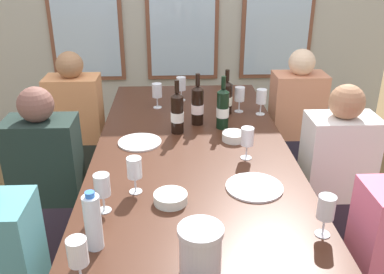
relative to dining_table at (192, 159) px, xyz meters
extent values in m
plane|color=brown|center=(0.00, 0.00, -0.68)|extent=(12.00, 12.00, 0.00)
cube|color=#412316|center=(0.00, 0.00, 0.04)|extent=(1.08, 2.35, 0.04)
cube|color=#412316|center=(-0.44, 1.08, -0.33)|extent=(0.07, 0.07, 0.70)
cube|color=#412316|center=(0.44, 1.08, -0.33)|extent=(0.07, 0.07, 0.70)
cylinder|color=white|center=(0.27, -0.43, 0.07)|extent=(0.27, 0.27, 0.01)
cylinder|color=white|center=(-0.30, 0.09, 0.07)|extent=(0.25, 0.25, 0.01)
cylinder|color=silver|center=(-0.02, -0.98, 0.15)|extent=(0.14, 0.14, 0.17)
cylinder|color=silver|center=(-0.02, -0.98, 0.24)|extent=(0.16, 0.16, 0.02)
cylinder|color=black|center=(0.20, 0.30, 0.18)|extent=(0.08, 0.07, 0.23)
cone|color=black|center=(0.20, 0.30, 0.31)|extent=(0.08, 0.07, 0.02)
cylinder|color=black|center=(0.20, 0.30, 0.36)|extent=(0.03, 0.03, 0.08)
cylinder|color=silver|center=(0.20, 0.30, 0.17)|extent=(0.08, 0.08, 0.06)
cylinder|color=black|center=(-0.08, 0.24, 0.18)|extent=(0.08, 0.07, 0.23)
cone|color=black|center=(-0.08, 0.24, 0.30)|extent=(0.08, 0.07, 0.02)
cylinder|color=black|center=(-0.08, 0.24, 0.35)|extent=(0.03, 0.03, 0.08)
cylinder|color=silver|center=(-0.08, 0.24, 0.17)|extent=(0.08, 0.08, 0.06)
cylinder|color=black|center=(0.25, 0.54, 0.17)|extent=(0.07, 0.07, 0.20)
cone|color=black|center=(0.25, 0.54, 0.28)|extent=(0.07, 0.07, 0.02)
cylinder|color=black|center=(0.25, 0.54, 0.33)|extent=(0.03, 0.03, 0.08)
cylinder|color=white|center=(0.25, 0.54, 0.15)|extent=(0.08, 0.08, 0.06)
cylinder|color=black|center=(0.05, 0.37, 0.18)|extent=(0.08, 0.07, 0.23)
cone|color=black|center=(0.05, 0.37, 0.30)|extent=(0.08, 0.07, 0.02)
cylinder|color=black|center=(0.05, 0.37, 0.35)|extent=(0.03, 0.03, 0.08)
cylinder|color=white|center=(0.05, 0.37, 0.17)|extent=(0.08, 0.08, 0.06)
cylinder|color=white|center=(-0.12, -0.53, 0.09)|extent=(0.15, 0.15, 0.04)
cylinder|color=white|center=(0.24, 0.11, 0.09)|extent=(0.14, 0.14, 0.05)
cylinder|color=white|center=(-0.40, -0.82, 0.17)|extent=(0.06, 0.06, 0.22)
cylinder|color=blue|center=(-0.40, -0.82, 0.29)|extent=(0.04, 0.04, 0.02)
cylinder|color=white|center=(0.34, 0.57, 0.07)|extent=(0.06, 0.06, 0.00)
cylinder|color=white|center=(0.34, 0.57, 0.11)|extent=(0.01, 0.01, 0.07)
cylinder|color=white|center=(0.34, 0.57, 0.19)|extent=(0.07, 0.07, 0.09)
cylinder|color=#590C19|center=(0.34, 0.57, 0.16)|extent=(0.06, 0.06, 0.03)
cylinder|color=white|center=(0.47, -0.79, 0.07)|extent=(0.06, 0.06, 0.00)
cylinder|color=white|center=(0.47, -0.79, 0.11)|extent=(0.01, 0.01, 0.07)
cylinder|color=white|center=(0.47, -0.79, 0.19)|extent=(0.07, 0.07, 0.09)
cylinder|color=white|center=(-0.40, -0.59, 0.07)|extent=(0.06, 0.06, 0.00)
cylinder|color=white|center=(-0.40, -0.59, 0.11)|extent=(0.01, 0.01, 0.07)
cylinder|color=white|center=(-0.40, -0.59, 0.19)|extent=(0.07, 0.07, 0.09)
cylinder|color=#590C19|center=(-0.40, -0.59, 0.16)|extent=(0.06, 0.06, 0.04)
cylinder|color=white|center=(-0.28, -0.44, 0.07)|extent=(0.06, 0.06, 0.00)
cylinder|color=white|center=(-0.28, -0.44, 0.11)|extent=(0.01, 0.01, 0.07)
cylinder|color=white|center=(-0.28, -0.44, 0.19)|extent=(0.07, 0.07, 0.09)
cylinder|color=white|center=(-0.04, 0.82, 0.07)|extent=(0.06, 0.06, 0.00)
cylinder|color=white|center=(-0.04, 0.82, 0.11)|extent=(0.01, 0.01, 0.07)
cylinder|color=white|center=(-0.04, 0.82, 0.19)|extent=(0.07, 0.07, 0.09)
cylinder|color=beige|center=(-0.04, 0.82, 0.16)|extent=(0.06, 0.06, 0.03)
cylinder|color=white|center=(0.48, 0.51, 0.07)|extent=(0.06, 0.06, 0.00)
cylinder|color=white|center=(0.48, 0.51, 0.11)|extent=(0.01, 0.01, 0.07)
cylinder|color=white|center=(0.48, 0.51, 0.19)|extent=(0.07, 0.07, 0.09)
cylinder|color=white|center=(-0.21, 0.67, 0.07)|extent=(0.06, 0.06, 0.00)
cylinder|color=white|center=(-0.21, 0.67, 0.11)|extent=(0.01, 0.01, 0.07)
cylinder|color=white|center=(-0.21, 0.67, 0.19)|extent=(0.07, 0.07, 0.09)
cylinder|color=white|center=(0.28, -0.12, 0.07)|extent=(0.06, 0.06, 0.00)
cylinder|color=white|center=(0.28, -0.12, 0.11)|extent=(0.01, 0.01, 0.07)
cylinder|color=white|center=(0.28, -0.12, 0.19)|extent=(0.07, 0.07, 0.09)
cylinder|color=#590C19|center=(0.28, -0.12, 0.16)|extent=(0.06, 0.06, 0.02)
cylinder|color=white|center=(-0.42, -1.01, 0.11)|extent=(0.01, 0.01, 0.07)
cylinder|color=white|center=(-0.42, -1.01, 0.19)|extent=(0.07, 0.07, 0.09)
cylinder|color=beige|center=(-0.42, -1.01, 0.16)|extent=(0.06, 0.06, 0.02)
cube|color=#2B342C|center=(-0.82, 0.81, -0.45)|extent=(0.32, 0.24, 0.45)
cube|color=#DF935A|center=(-0.82, 0.81, 0.01)|extent=(0.38, 0.24, 0.48)
sphere|color=#9A6E49|center=(-0.82, 0.81, 0.34)|extent=(0.19, 0.19, 0.19)
cube|color=#2F2A3C|center=(0.82, 0.82, -0.45)|extent=(0.32, 0.24, 0.45)
cube|color=tan|center=(0.82, 0.82, 0.01)|extent=(0.38, 0.24, 0.48)
sphere|color=beige|center=(0.82, 0.82, 0.34)|extent=(0.19, 0.19, 0.19)
cube|color=#3A2C3C|center=(-0.82, 0.00, -0.45)|extent=(0.32, 0.24, 0.45)
cube|color=#1D2C26|center=(-0.82, 0.00, 0.01)|extent=(0.38, 0.24, 0.48)
sphere|color=brown|center=(-0.82, 0.00, 0.34)|extent=(0.19, 0.19, 0.19)
cube|color=#312737|center=(0.82, -0.03, -0.45)|extent=(0.32, 0.24, 0.45)
cube|color=silver|center=(0.82, -0.03, 0.01)|extent=(0.38, 0.24, 0.48)
sphere|color=#A1704F|center=(0.82, -0.03, 0.34)|extent=(0.19, 0.19, 0.19)
camera|label=1|loc=(-0.10, -2.12, 1.09)|focal=39.65mm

